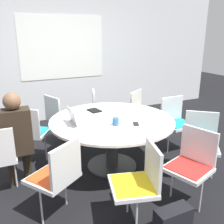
# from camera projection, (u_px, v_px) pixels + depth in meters

# --- Properties ---
(ground_plane) EXTENTS (16.00, 16.00, 0.00)m
(ground_plane) POSITION_uv_depth(u_px,v_px,m) (112.00, 165.00, 3.64)
(ground_plane) COLOR black
(wall_back) EXTENTS (8.00, 0.07, 2.70)m
(wall_back) POSITION_uv_depth(u_px,v_px,m) (63.00, 57.00, 5.36)
(wall_back) COLOR silver
(wall_back) RESTS_ON ground_plane
(conference_table) EXTENTS (1.71, 1.71, 0.72)m
(conference_table) POSITION_uv_depth(u_px,v_px,m) (112.00, 128.00, 3.47)
(conference_table) COLOR #333333
(conference_table) RESTS_ON ground_plane
(chair_1) EXTENTS (0.60, 0.59, 0.86)m
(chair_1) POSITION_uv_depth(u_px,v_px,m) (57.00, 173.00, 2.49)
(chair_1) COLOR silver
(chair_1) RESTS_ON ground_plane
(chair_2) EXTENTS (0.52, 0.54, 0.86)m
(chair_2) POSITION_uv_depth(u_px,v_px,m) (139.00, 179.00, 2.39)
(chair_2) COLOR silver
(chair_2) RESTS_ON ground_plane
(chair_3) EXTENTS (0.54, 0.55, 0.86)m
(chair_3) POSITION_uv_depth(u_px,v_px,m) (192.00, 161.00, 2.72)
(chair_3) COLOR silver
(chair_3) RESTS_ON ground_plane
(chair_4) EXTENTS (0.61, 0.60, 0.86)m
(chair_4) POSITION_uv_depth(u_px,v_px,m) (201.00, 139.00, 3.27)
(chair_4) COLOR silver
(chair_4) RESTS_ON ground_plane
(chair_5) EXTENTS (0.44, 0.42, 0.86)m
(chair_5) POSITION_uv_depth(u_px,v_px,m) (176.00, 119.00, 4.04)
(chair_5) COLOR silver
(chair_5) RESTS_ON ground_plane
(chair_6) EXTENTS (0.60, 0.59, 0.86)m
(chair_6) POSITION_uv_depth(u_px,v_px,m) (142.00, 110.00, 4.49)
(chair_6) COLOR silver
(chair_6) RESTS_ON ground_plane
(chair_7) EXTENTS (0.54, 0.55, 0.86)m
(chair_7) POSITION_uv_depth(u_px,v_px,m) (101.00, 109.00, 4.60)
(chair_7) COLOR silver
(chair_7) RESTS_ON ground_plane
(chair_8) EXTENTS (0.55, 0.56, 0.86)m
(chair_8) POSITION_uv_depth(u_px,v_px,m) (59.00, 115.00, 4.23)
(chair_8) COLOR silver
(chair_8) RESTS_ON ground_plane
(chair_9) EXTENTS (0.60, 0.60, 0.86)m
(chair_9) POSITION_uv_depth(u_px,v_px,m) (30.00, 130.00, 3.60)
(chair_9) COLOR silver
(chair_9) RESTS_ON ground_plane
(person_0) EXTENTS (0.37, 0.27, 1.21)m
(person_0) POSITION_uv_depth(u_px,v_px,m) (16.00, 133.00, 2.96)
(person_0) COLOR #2D2319
(person_0) RESTS_ON ground_plane
(laptop) EXTENTS (0.24, 0.33, 0.21)m
(laptop) POSITION_uv_depth(u_px,v_px,m) (77.00, 120.00, 3.22)
(laptop) COLOR silver
(laptop) RESTS_ON conference_table
(spiral_notebook) EXTENTS (0.18, 0.23, 0.02)m
(spiral_notebook) POSITION_uv_depth(u_px,v_px,m) (94.00, 110.00, 3.76)
(spiral_notebook) COLOR black
(spiral_notebook) RESTS_ON conference_table
(coffee_cup) EXTENTS (0.08, 0.08, 0.10)m
(coffee_cup) POSITION_uv_depth(u_px,v_px,m) (116.00, 121.00, 3.18)
(coffee_cup) COLOR #33669E
(coffee_cup) RESTS_ON conference_table
(cell_phone) EXTENTS (0.12, 0.16, 0.01)m
(cell_phone) POSITION_uv_depth(u_px,v_px,m) (136.00, 124.00, 3.23)
(cell_phone) COLOR black
(cell_phone) RESTS_ON conference_table
(handbag) EXTENTS (0.36, 0.16, 0.28)m
(handbag) POSITION_uv_depth(u_px,v_px,m) (173.00, 221.00, 2.37)
(handbag) COLOR black
(handbag) RESTS_ON ground_plane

